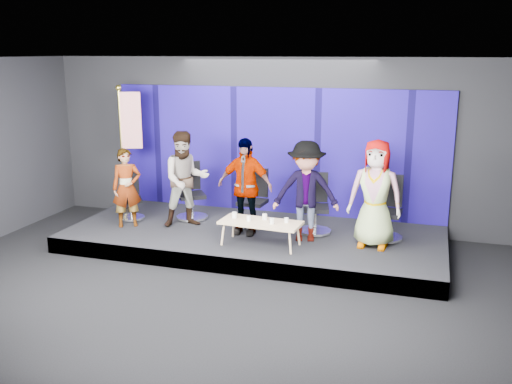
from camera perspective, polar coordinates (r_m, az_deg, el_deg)
ground at (r=8.72m, az=-5.25°, el=-10.61°), size 10.00×10.00×0.00m
room_walls at (r=8.03m, az=-5.63°, el=5.37°), size 10.02×8.02×3.51m
riser at (r=10.85m, az=-0.19°, el=-4.68°), size 7.00×3.00×0.30m
backdrop at (r=11.85m, az=1.93°, el=4.14°), size 7.00×0.08×2.60m
chair_a at (r=11.79m, az=-12.40°, el=-1.16°), size 0.73×0.73×0.94m
panelist_a at (r=11.20m, az=-12.80°, el=0.41°), size 0.66×0.61×1.52m
chair_b at (r=11.60m, az=-6.50°, el=-0.83°), size 0.89×0.89×1.14m
panelist_b at (r=10.98m, az=-7.04°, el=1.27°), size 1.14×1.08×1.85m
chair_c at (r=11.06m, az=-0.25°, el=-1.53°), size 0.66×0.66×1.11m
panelist_c at (r=10.46m, az=-1.12°, el=0.58°), size 1.07×0.49×1.79m
chair_d at (r=10.70m, az=5.93°, el=-2.13°), size 0.74×0.74×1.11m
panelist_d at (r=10.11m, az=5.02°, el=0.06°), size 1.27×0.89×1.80m
chair_e at (r=10.54m, az=12.89°, el=-2.59°), size 0.70×0.70×1.16m
panelist_e at (r=9.95m, az=11.84°, el=-0.19°), size 0.96×0.66×1.88m
coffee_table at (r=9.92m, az=0.46°, el=-3.15°), size 1.45×0.69×0.43m
mug_a at (r=10.12m, az=-2.18°, el=-2.31°), size 0.09×0.09×0.10m
mug_b at (r=9.94m, az=-0.72°, el=-2.64°), size 0.07×0.07×0.09m
mug_c at (r=10.01m, az=0.87°, el=-2.49°), size 0.09×0.09×0.10m
mug_d at (r=9.77m, az=1.60°, el=-2.92°), size 0.08×0.08×0.10m
mug_e at (r=9.85m, az=3.06°, el=-2.83°), size 0.07×0.07×0.09m
flag_stand at (r=12.15m, az=-12.66°, el=4.55°), size 0.59×0.35×2.65m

